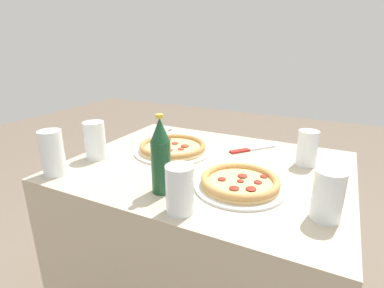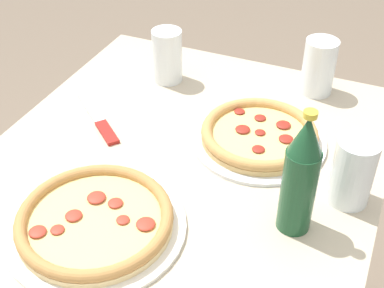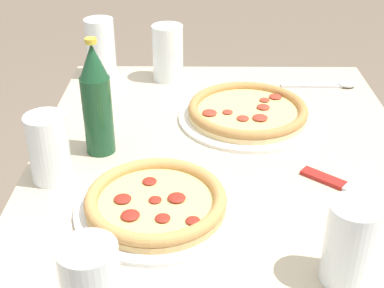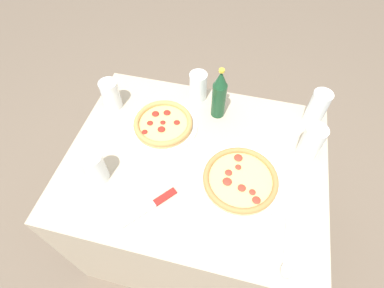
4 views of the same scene
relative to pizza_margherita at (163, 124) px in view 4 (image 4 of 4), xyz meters
The scene contains 12 objects.
ground_plane 0.78m from the pizza_margherita, 143.20° to the left, with size 8.00×8.00×0.00m, color #6B5B4C.
table 0.44m from the pizza_margherita, 143.20° to the left, with size 0.99×0.78×0.73m.
pizza_margherita is the anchor object (origin of this frame).
pizza_veggie 0.39m from the pizza_margherita, 151.98° to the left, with size 0.31×0.31×0.04m.
glass_orange_juice 0.26m from the pizza_margherita, 14.26° to the right, with size 0.08×0.08×0.13m.
glass_iced_tea 0.33m from the pizza_margherita, 61.09° to the left, with size 0.07×0.07×0.13m.
glass_water 0.58m from the pizza_margherita, behind, with size 0.08×0.08×0.14m.
glass_cola 0.23m from the pizza_margherita, 116.38° to the right, with size 0.08×0.08×0.13m.
glass_red_wine 0.63m from the pizza_margherita, 162.88° to the right, with size 0.08×0.08×0.15m.
beer_bottle 0.26m from the pizza_margherita, 148.11° to the right, with size 0.06×0.06×0.24m.
knife 0.36m from the pizza_margherita, 100.63° to the left, with size 0.16×0.18×0.01m.
spoon 0.67m from the pizza_margherita, 141.96° to the left, with size 0.03×0.19×0.02m.
Camera 4 is at (-0.14, 0.62, 1.70)m, focal length 28.00 mm.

